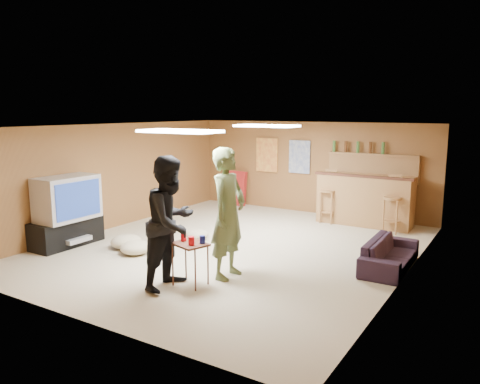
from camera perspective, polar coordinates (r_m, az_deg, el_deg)
The scene contains 32 objects.
ground at distance 8.61m, azimuth -0.70°, elevation -6.77°, with size 7.00×7.00×0.00m, color tan.
ceiling at distance 8.24m, azimuth -0.73°, elevation 8.03°, with size 6.00×7.00×0.02m, color silver.
wall_back at distance 11.44m, azimuth 8.69°, elevation 2.94°, with size 6.00×0.02×2.20m, color brown.
wall_front at distance 5.77m, azimuth -19.66°, elevation -4.47°, with size 6.00×0.02×2.20m, color brown.
wall_left at distance 10.26m, azimuth -15.05°, elevation 1.91°, with size 0.02×7.00×2.20m, color brown.
wall_right at distance 7.24m, azimuth 19.81°, elevation -1.61°, with size 0.02×7.00×2.20m, color brown.
tv_stand at distance 9.25m, azimuth -20.36°, elevation -4.61°, with size 0.55×1.30×0.50m, color black.
dvd_box at distance 9.11m, azimuth -19.46°, elevation -5.43°, with size 0.35×0.50×0.08m, color #B2B2B7.
tv_body at distance 9.06m, azimuth -20.33°, elevation -0.69°, with size 0.60×1.10×0.80m, color #B2B2B7.
tv_screen at distance 8.82m, azimuth -19.08°, elevation -0.89°, with size 0.02×0.95×0.65m, color navy.
bar_counter at distance 10.51m, azimuth 14.98°, elevation -0.94°, with size 2.00×0.60×1.10m, color olive.
bar_lip at distance 10.19m, azimuth 14.72°, elevation 1.87°, with size 2.10×0.12×0.05m, color #3E1E13.
bar_shelf at distance 10.81m, azimuth 15.90°, elevation 4.40°, with size 2.00×0.18×0.05m, color olive.
bar_backing at distance 10.86m, azimuth 15.85°, elevation 2.84°, with size 2.00×0.14×0.60m, color olive.
poster_left at distance 11.89m, azimuth 3.30°, elevation 4.52°, with size 0.60×0.03×0.85m, color #BF3F26.
poster_right at distance 11.49m, azimuth 7.27°, elevation 4.26°, with size 0.55×0.03×0.80m, color #334C99.
folding_chair_stack at distance 12.27m, azimuth -0.39°, elevation 0.46°, with size 0.50×0.14×0.90m, color maroon.
ceiling_panel_front at distance 7.02m, azimuth -7.33°, elevation 7.37°, with size 1.20×0.60×0.04m, color white.
ceiling_panel_back at distance 9.28m, azimuth 3.26°, elevation 8.05°, with size 1.20×0.60×0.04m, color white.
person_olive at distance 6.91m, azimuth -1.46°, elevation -2.61°, with size 0.71×0.47×1.95m, color #57673B.
person_black at distance 6.60m, azimuth -8.39°, elevation -3.67°, with size 0.91×0.71×1.87m, color black.
sofa at distance 7.84m, azimuth 17.80°, elevation -7.20°, with size 1.57×0.62×0.46m, color black.
tray_table at distance 6.78m, azimuth -6.07°, elevation -8.73°, with size 0.48×0.38×0.62m, color #3E1E13.
cup_red_near at distance 6.79m, azimuth -6.90°, elevation -5.46°, with size 0.08×0.08×0.11m, color red.
cup_red_far at distance 6.58m, azimuth -5.95°, elevation -5.94°, with size 0.09×0.09×0.12m, color red.
cup_blue at distance 6.65m, azimuth -4.61°, elevation -5.78°, with size 0.08×0.08×0.11m, color navy.
bar_stool_left at distance 10.51m, azimuth 10.72°, elevation -0.42°, with size 0.39×0.39×1.23m, color olive, non-canonical shape.
bar_stool_right at distance 9.94m, azimuth 18.08°, elevation -1.13°, with size 0.41×0.41×1.30m, color olive, non-canonical shape.
cushion_near_tv at distance 8.39m, azimuth -12.66°, elevation -6.62°, with size 0.52×0.52×0.23m, color tan.
cushion_mid at distance 9.13m, azimuth -5.24°, elevation -5.20°, with size 0.43×0.43×0.19m, color tan.
cushion_far at distance 8.77m, azimuth -13.71°, elevation -5.89°, with size 0.55×0.55×0.25m, color tan.
bottle_row at distance 10.87m, azimuth 14.18°, elevation 5.33°, with size 1.20×0.08×0.26m, color #3F7233, non-canonical shape.
Camera 1 is at (4.40, -6.97, 2.48)m, focal length 35.00 mm.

